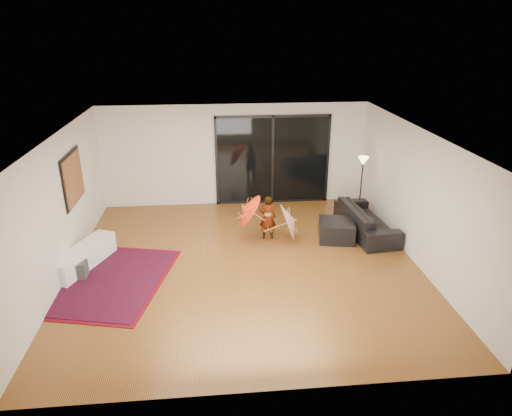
{
  "coord_description": "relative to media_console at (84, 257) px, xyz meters",
  "views": [
    {
      "loc": [
        -0.58,
        -8.22,
        4.61
      ],
      "look_at": [
        0.25,
        0.36,
        1.1
      ],
      "focal_mm": 32.0,
      "sensor_mm": 36.0,
      "label": 1
    }
  ],
  "objects": [
    {
      "name": "wall_left",
      "position": [
        -0.25,
        -0.21,
        1.12
      ],
      "size": [
        0.0,
        7.0,
        7.0
      ],
      "primitive_type": "plane",
      "rotation": [
        1.57,
        0.0,
        1.57
      ],
      "color": "silver",
      "rests_on": "floor"
    },
    {
      "name": "sliding_door",
      "position": [
        4.25,
        3.26,
        0.97
      ],
      "size": [
        3.06,
        0.07,
        2.4
      ],
      "color": "black",
      "rests_on": "wall_back"
    },
    {
      "name": "speaker",
      "position": [
        0.0,
        -0.41,
        -0.06
      ],
      "size": [
        0.29,
        0.29,
        0.33
      ],
      "primitive_type": "cube",
      "rotation": [
        0.0,
        0.0,
        0.0
      ],
      "color": "#424244",
      "rests_on": "floor"
    },
    {
      "name": "ceiling",
      "position": [
        3.25,
        -0.21,
        2.47
      ],
      "size": [
        7.0,
        7.0,
        0.0
      ],
      "primitive_type": "plane",
      "rotation": [
        3.14,
        0.0,
        0.0
      ],
      "color": "white",
      "rests_on": "wall_back"
    },
    {
      "name": "parasol_orange",
      "position": [
        3.3,
        0.92,
        0.51
      ],
      "size": [
        0.61,
        0.8,
        0.87
      ],
      "rotation": [
        0.0,
        -0.94,
        0.0
      ],
      "color": "red",
      "rests_on": "child"
    },
    {
      "name": "floor_lamp",
      "position": [
        6.35,
        2.1,
        1.0
      ],
      "size": [
        0.27,
        0.27,
        1.56
      ],
      "color": "black",
      "rests_on": "floor"
    },
    {
      "name": "ottoman",
      "position": [
        5.41,
        0.78,
        -0.01
      ],
      "size": [
        0.91,
        0.91,
        0.44
      ],
      "primitive_type": "cube",
      "rotation": [
        0.0,
        0.0,
        -0.18
      ],
      "color": "black",
      "rests_on": "floor"
    },
    {
      "name": "child",
      "position": [
        3.85,
        0.97,
        0.29
      ],
      "size": [
        0.39,
        0.27,
        1.03
      ],
      "primitive_type": "imported",
      "rotation": [
        0.0,
        0.0,
        3.08
      ],
      "color": "#999999",
      "rests_on": "floor"
    },
    {
      "name": "wall_right",
      "position": [
        6.75,
        -0.21,
        1.12
      ],
      "size": [
        0.0,
        7.0,
        7.0
      ],
      "primitive_type": "plane",
      "rotation": [
        1.57,
        0.0,
        -1.57
      ],
      "color": "silver",
      "rests_on": "floor"
    },
    {
      "name": "media_console",
      "position": [
        0.0,
        0.0,
        0.0
      ],
      "size": [
        1.02,
        1.67,
        0.45
      ],
      "primitive_type": "cube",
      "rotation": [
        0.0,
        0.0,
        -0.4
      ],
      "color": "white",
      "rests_on": "floor"
    },
    {
      "name": "persian_rug",
      "position": [
        0.64,
        -0.61,
        -0.22
      ],
      "size": [
        2.53,
        3.11,
        0.02
      ],
      "rotation": [
        0.0,
        0.0,
        -0.23
      ],
      "color": "#5C0716",
      "rests_on": "floor"
    },
    {
      "name": "floor",
      "position": [
        3.25,
        -0.21,
        -0.23
      ],
      "size": [
        7.0,
        7.0,
        0.0
      ],
      "primitive_type": "plane",
      "color": "olive",
      "rests_on": "ground"
    },
    {
      "name": "parasol_white",
      "position": [
        4.45,
        0.82,
        0.28
      ],
      "size": [
        0.53,
        0.92,
        0.94
      ],
      "rotation": [
        0.0,
        1.23,
        0.0
      ],
      "color": "white",
      "rests_on": "floor"
    },
    {
      "name": "wall_back",
      "position": [
        3.25,
        3.29,
        1.12
      ],
      "size": [
        7.0,
        0.0,
        7.0
      ],
      "primitive_type": "plane",
      "rotation": [
        1.57,
        0.0,
        0.0
      ],
      "color": "silver",
      "rests_on": "floor"
    },
    {
      "name": "wall_front",
      "position": [
        3.25,
        -3.71,
        1.12
      ],
      "size": [
        7.0,
        0.0,
        7.0
      ],
      "primitive_type": "plane",
      "rotation": [
        -1.57,
        0.0,
        0.0
      ],
      "color": "silver",
      "rests_on": "floor"
    },
    {
      "name": "sofa",
      "position": [
        6.2,
        1.08,
        0.09
      ],
      "size": [
        1.02,
        2.22,
        0.63
      ],
      "primitive_type": "imported",
      "rotation": [
        0.0,
        0.0,
        1.65
      ],
      "color": "black",
      "rests_on": "floor"
    },
    {
      "name": "painting",
      "position": [
        -0.21,
        0.79,
        1.42
      ],
      "size": [
        0.04,
        1.28,
        1.08
      ],
      "color": "black",
      "rests_on": "wall_left"
    }
  ]
}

